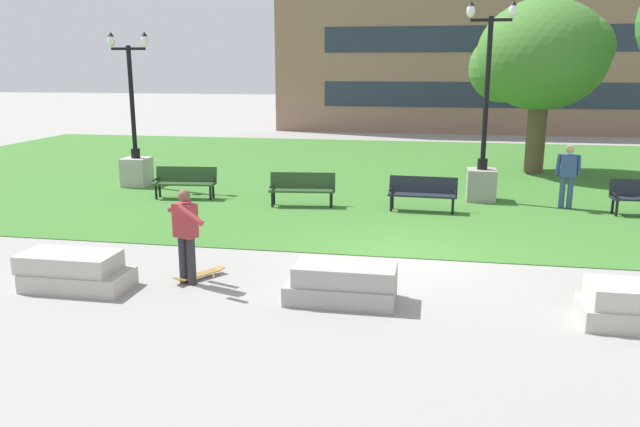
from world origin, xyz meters
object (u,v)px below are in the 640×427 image
Objects in this scene: skateboard at (199,275)px; person_skateboarder at (186,231)px; concrete_block_center at (74,271)px; park_bench_near_left at (185,180)px; concrete_block_left at (343,284)px; park_bench_near_right at (423,192)px; person_bystander_near_lawn at (568,173)px; park_bench_far_left at (302,187)px; lamp_post_center at (136,156)px; lamp_post_left at (483,162)px.

person_skateboarder is at bearing -113.94° from skateboard.
park_bench_near_left is at bearing 97.67° from concrete_block_center.
skateboard is at bearing 167.32° from concrete_block_left.
park_bench_near_right is (6.84, -0.42, 0.00)m from park_bench_near_left.
person_bystander_near_lawn is at bearing 3.20° from park_bench_near_left.
concrete_block_center is at bearing -82.33° from park_bench_near_left.
skateboard is 0.56× the size of person_bystander_near_lawn.
park_bench_far_left is at bearing 84.56° from skateboard.
lamp_post_center reaches higher than person_bystander_near_lawn.
park_bench_near_left is at bearing 128.17° from concrete_block_left.
park_bench_near_left reaches higher than concrete_block_left.
park_bench_near_right is 3.97m from person_bystander_near_lawn.
concrete_block_center is 9.59m from lamp_post_center.
park_bench_near_right is 0.98× the size of park_bench_far_left.
lamp_post_center is at bearing 121.37° from person_skateboarder.
person_skateboarder is 0.36× the size of lamp_post_center.
lamp_post_left reaches higher than person_skateboarder.
concrete_block_left is (4.69, 0.23, 0.00)m from concrete_block_center.
concrete_block_left is 0.33× the size of lamp_post_left.
person_skateboarder is at bearing 172.84° from concrete_block_left.
skateboard is 10.59m from person_bystander_near_lawn.
skateboard is (-2.73, 0.61, -0.22)m from concrete_block_left.
lamp_post_center reaches higher than concrete_block_center.
lamp_post_left reaches higher than park_bench_far_left.
lamp_post_left reaches higher than park_bench_near_right.
park_bench_far_left is (3.56, -0.38, 0.00)m from park_bench_near_left.
concrete_block_left is at bearing -122.26° from person_bystander_near_lawn.
park_bench_far_left is 7.17m from person_bystander_near_lawn.
park_bench_near_right reaches higher than skateboard.
person_bystander_near_lawn is (12.92, -0.92, -0.01)m from lamp_post_center.
person_skateboarder is at bearing -124.64° from lamp_post_left.
lamp_post_left reaches higher than park_bench_near_left.
lamp_post_center reaches higher than park_bench_far_left.
person_bystander_near_lawn is at bearing 57.74° from concrete_block_left.
concrete_block_center and concrete_block_left have the same top height.
person_bystander_near_lawn reaches higher than person_skateboarder.
person_skateboarder is 7.61m from park_bench_near_right.
lamp_post_left is at bearing 49.42° from concrete_block_center.
person_bystander_near_lawn is at bearing -4.05° from lamp_post_center.
park_bench_near_right and park_bench_far_left have the same top height.
park_bench_near_left is 10.67m from person_bystander_near_lawn.
concrete_block_center is 2.05m from person_skateboarder.
skateboard is (0.11, 0.26, -0.89)m from person_skateboarder.
concrete_block_left is 2.81m from skateboard.
person_bystander_near_lawn is (10.65, 0.60, 0.44)m from park_bench_near_left.
lamp_post_left is (5.49, 7.85, 1.03)m from skateboard.
lamp_post_left is (2.76, 8.47, 0.81)m from concrete_block_left.
park_bench_far_left is at bearing -17.97° from lamp_post_center.
park_bench_near_left is 6.85m from park_bench_near_right.
person_bystander_near_lawn is at bearing 43.27° from skateboard.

